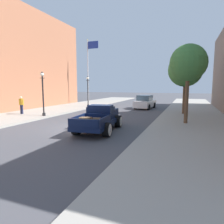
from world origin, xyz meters
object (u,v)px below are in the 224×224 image
Objects in this scene: street_lamp_near at (43,90)px; hotrod_truck_navy at (100,118)px; street_tree_nearest at (188,63)px; car_background_white at (145,102)px; pedestrian_sidewalk_left at (21,104)px; street_lamp_far at (88,89)px; flagpole at (89,65)px; street_tree_second at (185,70)px.

hotrod_truck_navy is at bearing -22.18° from street_lamp_near.
street_tree_nearest reaches higher than street_lamp_near.
hotrod_truck_navy is 1.31× the size of street_lamp_near.
car_background_white is 2.68× the size of pedestrian_sidewalk_left.
pedestrian_sidewalk_left is at bearing 162.67° from hotrod_truck_navy.
street_lamp_far is at bearing 121.33° from hotrod_truck_navy.
street_lamp_near is 11.94m from street_tree_nearest.
flagpole reaches higher than hotrod_truck_navy.
pedestrian_sidewalk_left is at bearing 175.54° from street_lamp_near.
street_tree_nearest is 5.18m from street_tree_second.
car_background_white is at bearing 137.77° from street_tree_second.
street_tree_second is (4.73, 8.75, 3.50)m from hotrod_truck_navy.
flagpole reaches higher than car_background_white.
street_lamp_near is (2.76, -0.21, 1.30)m from pedestrian_sidewalk_left.
pedestrian_sidewalk_left is at bearing -177.58° from street_tree_nearest.
pedestrian_sidewalk_left is 0.43× the size of street_lamp_far.
car_background_white is (0.16, 12.90, 0.01)m from hotrod_truck_navy.
flagpole is (1.11, 11.71, 4.68)m from pedestrian_sidewalk_left.
hotrod_truck_navy is 0.89× the size of street_tree_second.
street_tree_nearest is at bearing 4.03° from street_lamp_near.
street_lamp_far is at bearing -167.09° from car_background_white.
car_background_white is at bearing 45.83° from pedestrian_sidewalk_left.
street_lamp_near is at bearing -124.20° from car_background_white.
flagpole is at bearing 119.75° from hotrod_truck_navy.
street_lamp_near is at bearing -175.97° from street_tree_nearest.
street_tree_second is at bearing -12.34° from street_lamp_far.
car_background_white is 0.48× the size of flagpole.
pedestrian_sidewalk_left is 14.87m from street_tree_nearest.
car_background_white is at bearing 55.80° from street_lamp_near.
car_background_white is 11.09m from street_tree_nearest.
hotrod_truck_navy is at bearing -17.33° from pedestrian_sidewalk_left.
car_background_white is at bearing -11.69° from flagpole.
street_tree_second is at bearing 22.13° from pedestrian_sidewalk_left.
street_lamp_far is (-0.13, 8.54, 0.00)m from street_lamp_near.
street_tree_second is (11.61, -2.54, 1.86)m from street_lamp_far.
street_tree_nearest reaches higher than hotrod_truck_navy.
street_tree_second is (11.47, 6.00, 1.86)m from street_lamp_near.
pedestrian_sidewalk_left reaches higher than car_background_white.
street_tree_nearest is 0.96× the size of street_tree_second.
street_lamp_near reaches higher than car_background_white.
hotrod_truck_navy is at bearing -60.25° from flagpole.
street_tree_nearest is at bearing 2.42° from pedestrian_sidewalk_left.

